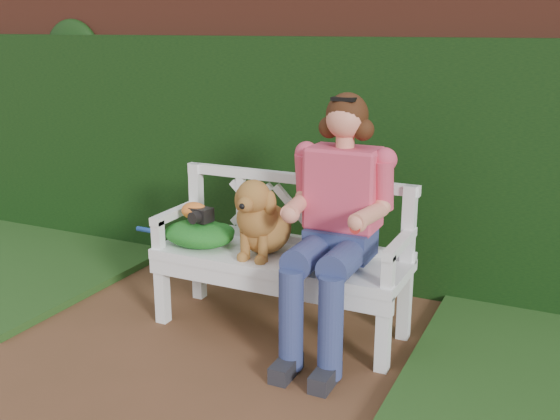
% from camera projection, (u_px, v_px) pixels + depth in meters
% --- Properties ---
extents(ground, '(60.00, 60.00, 0.00)m').
position_uv_depth(ground, '(169.00, 378.00, 3.41)').
color(ground, brown).
extents(brick_wall, '(10.00, 0.30, 2.20)m').
position_uv_depth(brick_wall, '(312.00, 121.00, 4.77)').
color(brick_wall, brown).
rests_on(brick_wall, ground).
extents(ivy_hedge, '(10.00, 0.18, 1.70)m').
position_uv_depth(ivy_hedge, '(300.00, 160.00, 4.64)').
color(ivy_hedge, '#16330E').
rests_on(ivy_hedge, ground).
extents(garden_bench, '(1.62, 0.73, 0.48)m').
position_uv_depth(garden_bench, '(280.00, 292.00, 3.89)').
color(garden_bench, white).
rests_on(garden_bench, ground).
extents(seated_woman, '(0.86, 0.97, 1.42)m').
position_uv_depth(seated_woman, '(340.00, 226.00, 3.59)').
color(seated_woman, '#FC4755').
rests_on(seated_woman, ground).
extents(dog, '(0.45, 0.51, 0.48)m').
position_uv_depth(dog, '(263.00, 215.00, 3.77)').
color(dog, '#AD6747').
rests_on(dog, garden_bench).
extents(tennis_racket, '(0.75, 0.55, 0.03)m').
position_uv_depth(tennis_racket, '(196.00, 238.00, 4.07)').
color(tennis_racket, silver).
rests_on(tennis_racket, garden_bench).
extents(green_bag, '(0.50, 0.42, 0.15)m').
position_uv_depth(green_bag, '(199.00, 233.00, 3.97)').
color(green_bag, '#1A952B').
rests_on(green_bag, garden_bench).
extents(camera_item, '(0.14, 0.12, 0.08)m').
position_uv_depth(camera_item, '(201.00, 215.00, 3.94)').
color(camera_item, black).
rests_on(camera_item, green_bag).
extents(baseball_glove, '(0.20, 0.18, 0.11)m').
position_uv_depth(baseball_glove, '(194.00, 211.00, 3.97)').
color(baseball_glove, orange).
rests_on(baseball_glove, green_bag).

